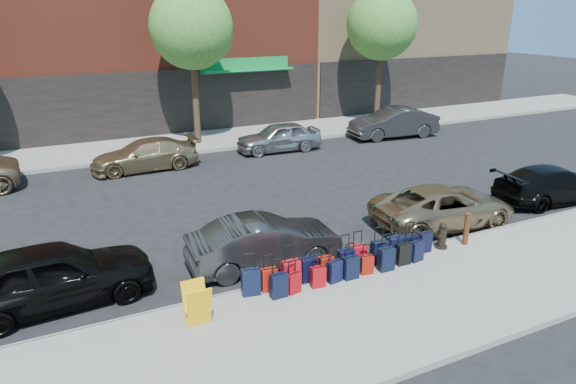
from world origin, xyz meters
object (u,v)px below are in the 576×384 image
car_near_3 (553,184)px  car_far_2 (279,137)px  car_near_2 (443,206)px  car_far_3 (393,123)px  display_rack (197,304)px  tree_right (384,26)px  bollard (467,228)px  suitcase_front_5 (346,261)px  fire_hydrant (442,236)px  car_near_0 (52,275)px  tree_center (195,30)px  car_near_1 (265,242)px  car_far_1 (145,155)px

car_near_3 → car_far_2: car_far_2 is taller
car_near_2 → car_far_3: (5.64, 10.05, 0.14)m
display_rack → car_near_2: car_near_2 is taller
tree_right → car_far_2: tree_right is taller
bollard → car_near_3: bearing=16.1°
suitcase_front_5 → car_far_2: car_far_2 is taller
suitcase_front_5 → fire_hydrant: bearing=1.2°
bollard → car_far_2: 11.74m
display_rack → car_near_0: 3.51m
car_near_0 → car_far_3: car_far_3 is taller
fire_hydrant → car_far_2: (0.50, 11.62, 0.18)m
suitcase_front_5 → bollard: (3.86, -0.05, 0.16)m
fire_hydrant → car_near_0: 9.79m
bollard → car_near_3: car_near_3 is taller
suitcase_front_5 → display_rack: 3.93m
suitcase_front_5 → tree_center: bearing=87.3°
suitcase_front_5 → car_near_1: (-1.51, 1.49, 0.19)m
tree_center → car_far_1: 6.48m
display_rack → car_far_2: car_far_2 is taller
suitcase_front_5 → display_rack: size_ratio=1.13×
fire_hydrant → car_far_3: bearing=39.6°
car_near_3 → car_near_0: bearing=93.7°
car_near_0 → car_near_1: car_near_0 is taller
suitcase_front_5 → car_far_3: bearing=48.8°
tree_center → car_near_3: tree_center is taller
tree_right → display_rack: 21.69m
fire_hydrant → car_near_2: 1.99m
suitcase_front_5 → bollard: bearing=-0.9°
car_near_3 → display_rack: bearing=103.5°
fire_hydrant → car_near_1: (-4.63, 1.42, 0.16)m
tree_center → car_near_3: 16.20m
tree_center → car_near_1: tree_center is taller
tree_center → suitcase_front_5: (-0.65, -14.35, -4.94)m
tree_center → car_near_0: size_ratio=1.67×
car_near_0 → car_near_1: bearing=-97.8°
bollard → car_near_0: car_near_0 is taller
display_rack → car_near_3: 13.35m
suitcase_front_5 → car_near_0: 6.77m
car_near_2 → car_far_1: car_far_1 is taller
display_rack → car_near_2: (8.35, 2.04, 0.03)m
bollard → car_near_2: (0.60, 1.59, 0.00)m
suitcase_front_5 → car_near_1: size_ratio=0.25×
car_near_1 → car_near_3: car_near_1 is taller
fire_hydrant → car_near_0: bearing=150.5°
car_near_1 → bollard: bearing=-103.2°
car_near_0 → car_near_3: 15.81m
car_near_3 → car_far_1: (-11.91, 9.92, 0.00)m
car_far_1 → car_near_3: bearing=49.6°
car_near_0 → car_near_1: size_ratio=1.09×
car_far_3 → car_near_3: bearing=1.5°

